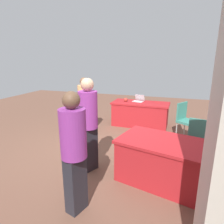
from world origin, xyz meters
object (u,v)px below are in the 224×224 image
laptop_silver (139,100)px  chair_tucked_right (186,118)px  yarn_ball (126,100)px  chair_aisle (200,137)px  table_foreground (140,114)px  person_presenter (88,121)px  person_attendee_standing (84,103)px  scissors_red (158,103)px  table_mid_right (171,163)px  person_organiser (74,148)px

laptop_silver → chair_tucked_right: bearing=163.1°
laptop_silver → yarn_ball: size_ratio=3.13×
chair_aisle → yarn_ball: (2.03, -1.85, 0.27)m
table_foreground → person_presenter: person_presenter is taller
person_presenter → person_attendee_standing: (0.92, -1.69, -0.10)m
yarn_ball → scissors_red: 0.99m
chair_aisle → person_presenter: size_ratio=0.54×
chair_tucked_right → chair_aisle: (-0.24, 1.22, -0.01)m
chair_aisle → scissors_red: 2.27m
person_presenter → yarn_ball: (0.05, -2.84, -0.17)m
table_mid_right → scissors_red: scissors_red is taller
table_mid_right → laptop_silver: (1.15, -2.96, 0.41)m
table_foreground → scissors_red: bearing=-167.0°
table_foreground → person_organiser: size_ratio=1.04×
table_mid_right → chair_aisle: 1.09m
table_foreground → chair_aisle: size_ratio=1.86×
chair_aisle → person_organiser: bearing=-117.2°
yarn_ball → table_foreground: bearing=-177.2°
person_organiser → scissors_red: person_organiser is taller
chair_aisle → yarn_ball: bearing=150.9°
person_organiser → table_mid_right: bearing=147.0°
table_foreground → table_mid_right: same height
laptop_silver → scissors_red: (-0.59, 0.01, -0.04)m
table_mid_right → table_foreground: bearing=-69.5°
scissors_red → chair_tucked_right: bearing=-9.5°
table_mid_right → person_organiser: person_organiser is taller
yarn_ball → person_presenter: bearing=91.0°
person_attendee_standing → table_foreground: bearing=167.0°
chair_tucked_right → table_mid_right: bearing=26.0°
person_attendee_standing → yarn_ball: person_attendee_standing is taller
table_foreground → person_organiser: bearing=87.8°
scissors_red → table_foreground: bearing=-132.9°
person_presenter → laptop_silver: person_presenter is taller
person_attendee_standing → scissors_red: person_attendee_standing is taller
person_presenter → chair_aisle: bearing=-37.8°
yarn_ball → chair_aisle: bearing=137.6°
chair_aisle → person_presenter: (1.99, 0.98, 0.44)m
person_organiser → yarn_ball: bearing=-159.4°
chair_tucked_right → person_attendee_standing: bearing=-46.2°
chair_tucked_right → person_organiser: (1.47, 3.23, 0.40)m
table_foreground → yarn_ball: (0.47, 0.02, 0.43)m
table_foreground → chair_aisle: (-1.56, 1.88, 0.16)m
person_attendee_standing → person_presenter: bearing=64.4°
yarn_ball → person_attendee_standing: bearing=52.8°
chair_tucked_right → scissors_red: (0.81, -0.77, 0.20)m
table_mid_right → person_presenter: 1.60m
table_foreground → person_presenter: (0.42, 2.86, 0.60)m
person_presenter → laptop_silver: bearing=19.5°
table_foreground → scissors_red: size_ratio=9.73×
person_organiser → scissors_red: 4.06m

